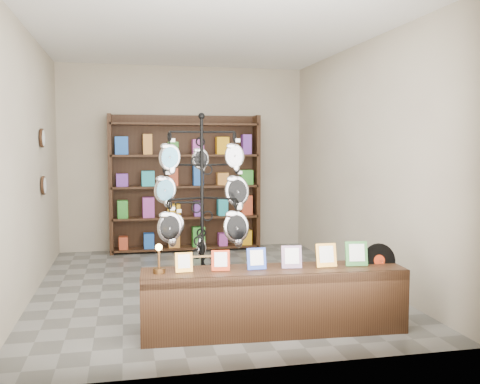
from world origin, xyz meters
name	(u,v)px	position (x,y,z in m)	size (l,w,h in m)	color
ground	(207,286)	(0.00, 0.00, 0.00)	(5.00, 5.00, 0.00)	slate
room_envelope	(206,133)	(0.00, 0.00, 1.85)	(5.00, 5.00, 5.00)	#BAB196
display_tree	(202,198)	(-0.20, -1.00, 1.17)	(1.04, 0.92, 2.03)	black
front_shelf	(274,300)	(0.35, -1.74, 0.30)	(2.41, 0.62, 0.85)	black
back_shelving	(185,188)	(0.00, 2.30, 1.03)	(2.42, 0.36, 2.20)	black
wall_clocks	(43,162)	(-1.97, 0.80, 1.50)	(0.03, 0.24, 0.84)	black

